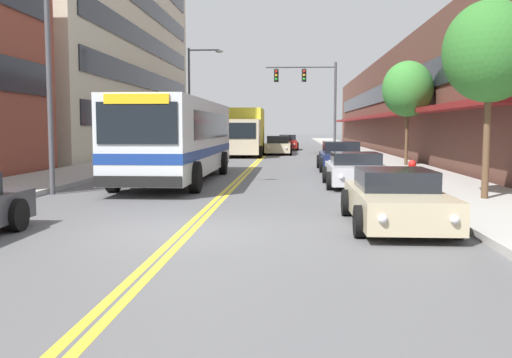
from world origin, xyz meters
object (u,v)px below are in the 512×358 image
object	(u,v)px
car_silver_parked_right_mid	(356,170)
car_white_parked_left_far	(193,149)
city_bus	(179,136)
car_navy_parked_right_far	(341,157)
car_champagne_moving_second	(278,146)
fire_hydrant	(412,173)
car_red_moving_lead	(288,143)
traffic_signal_mast	(312,90)
box_truck	(245,132)
street_lamp_left_far	(194,92)
street_tree_right_mid	(408,89)
street_tree_right_near	(490,52)
car_beige_parked_right_foreground	(395,199)
street_lamp_left_near	(57,19)
car_charcoal_parked_left_mid	(209,146)

from	to	relation	value
car_silver_parked_right_mid	car_white_parked_left_far	bearing A→B (deg)	117.87
city_bus	car_navy_parked_right_far	xyz separation A→B (m)	(6.71, 5.84, -1.09)
car_champagne_moving_second	fire_hydrant	xyz separation A→B (m)	(4.95, -24.90, -0.07)
city_bus	car_navy_parked_right_far	bearing A→B (deg)	41.05
car_red_moving_lead	traffic_signal_mast	bearing A→B (deg)	-79.90
box_truck	car_champagne_moving_second	bearing A→B (deg)	49.08
city_bus	car_champagne_moving_second	world-z (taller)	city_bus
street_lamp_left_far	street_tree_right_mid	distance (m)	17.20
city_bus	street_tree_right_near	distance (m)	11.63
car_beige_parked_right_foreground	street_tree_right_mid	world-z (taller)	street_tree_right_mid
street_lamp_left_far	street_tree_right_near	bearing A→B (deg)	-64.14
car_champagne_moving_second	street_lamp_left_far	xyz separation A→B (m)	(-5.93, -2.74, 3.96)
box_truck	traffic_signal_mast	world-z (taller)	traffic_signal_mast
street_tree_right_mid	city_bus	bearing A→B (deg)	-143.73
fire_hydrant	car_white_parked_left_far	bearing A→B (deg)	119.89
car_beige_parked_right_foreground	car_navy_parked_right_far	xyz separation A→B (m)	(0.17, 15.62, 0.08)
car_red_moving_lead	street_tree_right_mid	xyz separation A→B (m)	(6.19, -23.45, 3.33)
car_red_moving_lead	box_truck	xyz separation A→B (m)	(-2.96, -11.87, 1.08)
box_truck	fire_hydrant	distance (m)	23.43
car_white_parked_left_far	traffic_signal_mast	world-z (taller)	traffic_signal_mast
street_tree_right_near	car_navy_parked_right_far	bearing A→B (deg)	103.21
street_lamp_left_near	traffic_signal_mast	bearing A→B (deg)	71.34
city_bus	street_tree_right_near	world-z (taller)	street_tree_right_near
car_navy_parked_right_far	car_champagne_moving_second	bearing A→B (deg)	102.25
car_navy_parked_right_far	fire_hydrant	size ratio (longest dim) A/B	5.47
car_charcoal_parked_left_mid	car_navy_parked_right_far	distance (m)	19.01
car_white_parked_left_far	car_silver_parked_right_mid	size ratio (longest dim) A/B	1.04
city_bus	street_lamp_left_far	bearing A→B (deg)	97.98
box_truck	street_lamp_left_far	world-z (taller)	street_lamp_left_far
car_charcoal_parked_left_mid	car_white_parked_left_far	world-z (taller)	car_white_parked_left_far
street_tree_right_mid	traffic_signal_mast	bearing A→B (deg)	108.42
car_charcoal_parked_left_mid	street_tree_right_mid	bearing A→B (deg)	-51.08
box_truck	car_beige_parked_right_foreground	bearing A→B (deg)	-79.07
car_silver_parked_right_mid	street_tree_right_mid	distance (m)	10.37
street_tree_right_near	street_tree_right_mid	world-z (taller)	street_tree_right_near
car_beige_parked_right_foreground	street_lamp_left_far	size ratio (longest dim) A/B	0.58
street_lamp_left_far	fire_hydrant	xyz separation A→B (m)	(10.88, -22.16, -4.03)
car_white_parked_left_far	car_navy_parked_right_far	world-z (taller)	car_white_parked_left_far
car_red_moving_lead	street_tree_right_mid	bearing A→B (deg)	-75.21
car_beige_parked_right_foreground	traffic_signal_mast	world-z (taller)	traffic_signal_mast
city_bus	street_tree_right_near	size ratio (longest dim) A/B	2.26
car_champagne_moving_second	street_lamp_left_far	world-z (taller)	street_lamp_left_far
car_charcoal_parked_left_mid	street_lamp_left_near	distance (m)	27.83
street_tree_right_mid	box_truck	bearing A→B (deg)	128.30
city_bus	street_tree_right_mid	world-z (taller)	street_tree_right_mid
city_bus	street_lamp_left_near	distance (m)	6.55
car_white_parked_left_far	street_tree_right_mid	world-z (taller)	street_tree_right_mid
car_beige_parked_right_foreground	car_red_moving_lead	world-z (taller)	car_red_moving_lead
car_navy_parked_right_far	street_lamp_left_near	xyz separation A→B (m)	(-9.43, -10.60, 4.68)
car_silver_parked_right_mid	street_lamp_left_far	distance (m)	22.96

